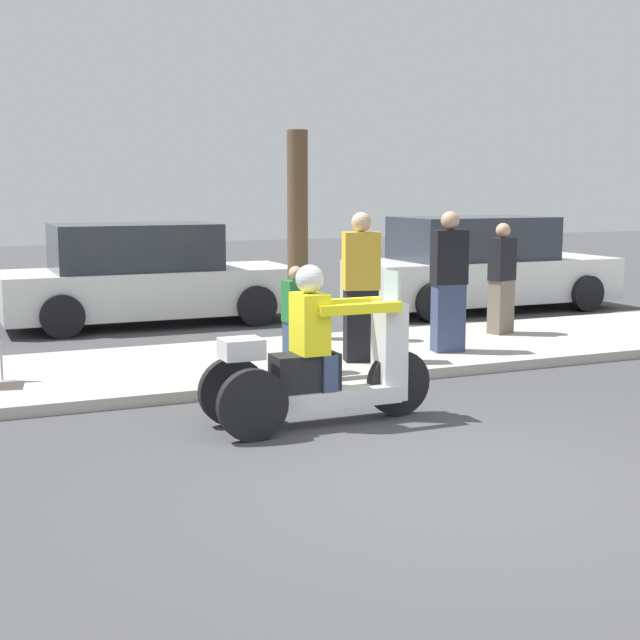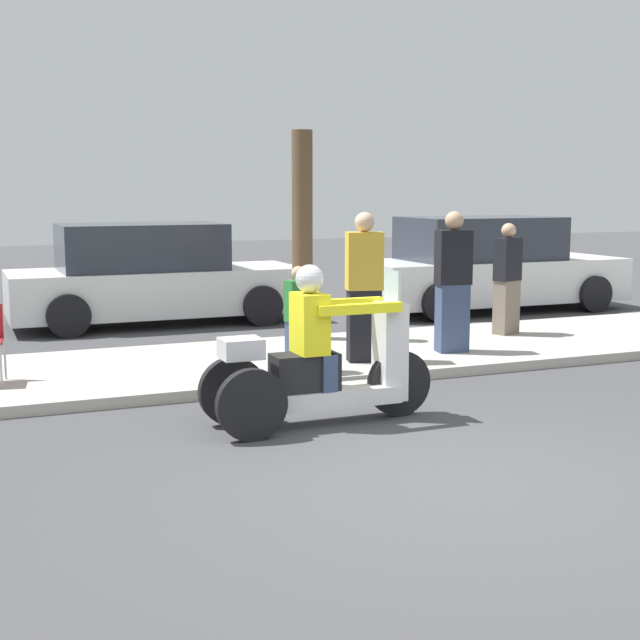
{
  "view_description": "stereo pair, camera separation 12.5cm",
  "coord_description": "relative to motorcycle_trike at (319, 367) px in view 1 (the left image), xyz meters",
  "views": [
    {
      "loc": [
        -3.5,
        -5.44,
        2.16
      ],
      "look_at": [
        -0.33,
        1.91,
        0.97
      ],
      "focal_mm": 50.0,
      "sensor_mm": 36.0,
      "label": 1
    },
    {
      "loc": [
        -3.39,
        -5.48,
        2.16
      ],
      "look_at": [
        -0.33,
        1.91,
        0.97
      ],
      "focal_mm": 50.0,
      "sensor_mm": 36.0,
      "label": 2
    }
  ],
  "objects": [
    {
      "name": "sidewalk_strip",
      "position": [
        0.34,
        2.69,
        -0.48
      ],
      "size": [
        28.0,
        2.8,
        0.12
      ],
      "color": "#B2ADA3",
      "rests_on": "ground"
    },
    {
      "name": "parked_car_lot_right",
      "position": [
        5.71,
        6.01,
        0.24
      ],
      "size": [
        4.81,
        1.99,
        1.66
      ],
      "color": "silver",
      "rests_on": "ground"
    },
    {
      "name": "tree_trunk",
      "position": [
        1.34,
        3.84,
        0.98
      ],
      "size": [
        0.28,
        0.28,
        2.81
      ],
      "color": "brown",
      "rests_on": "sidewalk_strip"
    },
    {
      "name": "spectator_end_of_line",
      "position": [
        1.41,
        2.03,
        0.43
      ],
      "size": [
        0.47,
        0.35,
        1.76
      ],
      "color": "black",
      "rests_on": "sidewalk_strip"
    },
    {
      "name": "motorcycle_trike",
      "position": [
        0.0,
        0.0,
        0.0
      ],
      "size": [
        2.2,
        0.67,
        1.48
      ],
      "color": "black",
      "rests_on": "ground"
    },
    {
      "name": "spectator_far_back",
      "position": [
        0.47,
        1.74,
        0.16
      ],
      "size": [
        0.32,
        0.23,
        1.19
      ],
      "color": "#38476B",
      "rests_on": "sidewalk_strip"
    },
    {
      "name": "ground_plane",
      "position": [
        0.34,
        -1.91,
        -0.54
      ],
      "size": [
        60.0,
        60.0,
        0.0
      ],
      "primitive_type": "plane",
      "color": "#424244"
    },
    {
      "name": "parked_car_lot_left",
      "position": [
        -0.12,
        6.71,
        0.21
      ],
      "size": [
        4.58,
        1.92,
        1.61
      ],
      "color": "silver",
      "rests_on": "ground"
    },
    {
      "name": "spectator_near_curb",
      "position": [
        4.12,
        3.08,
        0.33
      ],
      "size": [
        0.42,
        0.33,
        1.56
      ],
      "color": "#726656",
      "rests_on": "sidewalk_strip"
    },
    {
      "name": "spectator_by_tree",
      "position": [
        2.7,
        2.17,
        0.43
      ],
      "size": [
        0.45,
        0.31,
        1.76
      ],
      "color": "#38476B",
      "rests_on": "sidewalk_strip"
    }
  ]
}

